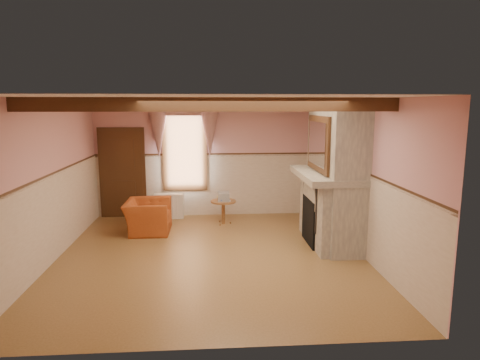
{
  "coord_description": "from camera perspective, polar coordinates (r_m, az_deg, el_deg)",
  "views": [
    {
      "loc": [
        -0.01,
        -7.4,
        2.69
      ],
      "look_at": [
        0.58,
        0.8,
        1.25
      ],
      "focal_mm": 32.0,
      "sensor_mm": 36.0,
      "label": 1
    }
  ],
  "objects": [
    {
      "name": "mantel",
      "position": [
        8.41,
        11.45,
        0.65
      ],
      "size": [
        1.05,
        2.05,
        0.12
      ],
      "primitive_type": "cube",
      "color": "gray",
      "rests_on": "fireplace"
    },
    {
      "name": "wall_left",
      "position": [
        7.99,
        -24.13,
        -0.22
      ],
      "size": [
        0.02,
        6.0,
        2.8
      ],
      "primitive_type": "cube",
      "color": "#CA8C91",
      "rests_on": "floor"
    },
    {
      "name": "armchair",
      "position": [
        9.4,
        -12.18,
        -4.76
      ],
      "size": [
        0.92,
        1.06,
        0.69
      ],
      "primitive_type": "imported",
      "rotation": [
        0.0,
        0.0,
        1.57
      ],
      "color": "#994219",
      "rests_on": "floor"
    },
    {
      "name": "firebox",
      "position": [
        8.54,
        9.65,
        -5.4
      ],
      "size": [
        0.2,
        0.95,
        0.9
      ],
      "primitive_type": "cube",
      "color": "black",
      "rests_on": "floor"
    },
    {
      "name": "ceiling_beam_front",
      "position": [
        6.2,
        -4.13,
        10.01
      ],
      "size": [
        5.5,
        0.18,
        0.2
      ],
      "primitive_type": "cube",
      "color": "black",
      "rests_on": "ceiling"
    },
    {
      "name": "wainscot",
      "position": [
        7.65,
        -3.96,
        -4.78
      ],
      "size": [
        5.5,
        6.0,
        1.5
      ],
      "primitive_type": null,
      "color": "beige",
      "rests_on": "floor"
    },
    {
      "name": "door",
      "position": [
        10.67,
        -15.39,
        0.74
      ],
      "size": [
        1.1,
        0.1,
        2.1
      ],
      "primitive_type": "cube",
      "color": "black",
      "rests_on": "floor"
    },
    {
      "name": "book_stack",
      "position": [
        9.72,
        -2.2,
        -2.19
      ],
      "size": [
        0.27,
        0.33,
        0.2
      ],
      "primitive_type": "cube",
      "rotation": [
        0.0,
        0.0,
        -0.04
      ],
      "color": "#B7AD8C",
      "rests_on": "side_table"
    },
    {
      "name": "jar_yellow",
      "position": [
        8.11,
        12.04,
        1.14
      ],
      "size": [
        0.06,
        0.06,
        0.12
      ],
      "primitive_type": "cylinder",
      "color": "gold",
      "rests_on": "mantel"
    },
    {
      "name": "window",
      "position": [
        10.44,
        -7.39,
        4.13
      ],
      "size": [
        1.06,
        0.08,
        2.02
      ],
      "primitive_type": "cube",
      "color": "white",
      "rests_on": "wall_back"
    },
    {
      "name": "wall_front",
      "position": [
        4.58,
        -3.89,
        -6.42
      ],
      "size": [
        5.5,
        0.02,
        2.8
      ],
      "primitive_type": "cube",
      "color": "#CA8C91",
      "rests_on": "floor"
    },
    {
      "name": "side_table",
      "position": [
        9.82,
        -2.24,
        -4.31
      ],
      "size": [
        0.62,
        0.62,
        0.55
      ],
      "primitive_type": "cylinder",
      "rotation": [
        0.0,
        0.0,
        -0.09
      ],
      "color": "brown",
      "rests_on": "floor"
    },
    {
      "name": "ceiling_beam_back",
      "position": [
        8.6,
        -4.15,
        9.98
      ],
      "size": [
        5.5,
        0.18,
        0.2
      ],
      "primitive_type": "cube",
      "color": "black",
      "rests_on": "ceiling"
    },
    {
      "name": "mantel_clock",
      "position": [
        9.06,
        10.3,
        2.36
      ],
      "size": [
        0.14,
        0.24,
        0.2
      ],
      "primitive_type": "cube",
      "color": "black",
      "rests_on": "mantel"
    },
    {
      "name": "radiator",
      "position": [
        10.42,
        -9.46,
        -3.46
      ],
      "size": [
        0.71,
        0.2,
        0.6
      ],
      "primitive_type": "cube",
      "rotation": [
        0.0,
        0.0,
        -0.03
      ],
      "color": "silver",
      "rests_on": "floor"
    },
    {
      "name": "candle_red",
      "position": [
        7.68,
        12.97,
        0.78
      ],
      "size": [
        0.06,
        0.06,
        0.16
      ],
      "primitive_type": "cylinder",
      "color": "#A92814",
      "rests_on": "mantel"
    },
    {
      "name": "overmantel_mirror",
      "position": [
        8.29,
        10.36,
        4.8
      ],
      "size": [
        0.06,
        1.44,
        1.04
      ],
      "primitive_type": "cube",
      "color": "silver",
      "rests_on": "fireplace"
    },
    {
      "name": "wall_back",
      "position": [
        10.48,
        -4.07,
        2.84
      ],
      "size": [
        5.5,
        0.02,
        2.8
      ],
      "primitive_type": "cube",
      "color": "#CA8C91",
      "rests_on": "floor"
    },
    {
      "name": "fireplace",
      "position": [
        8.46,
        12.63,
        0.92
      ],
      "size": [
        0.85,
        2.0,
        2.8
      ],
      "primitive_type": "cube",
      "color": "gray",
      "rests_on": "floor"
    },
    {
      "name": "floor",
      "position": [
        7.87,
        -3.89,
        -10.07
      ],
      "size": [
        5.5,
        6.0,
        0.01
      ],
      "primitive_type": "cube",
      "color": "brown",
      "rests_on": "ground"
    },
    {
      "name": "chair_rail",
      "position": [
        7.49,
        -4.02,
        0.78
      ],
      "size": [
        5.5,
        6.0,
        0.08
      ],
      "primitive_type": null,
      "color": "black",
      "rests_on": "wainscot"
    },
    {
      "name": "oil_lamp",
      "position": [
        8.77,
        10.8,
        2.36
      ],
      "size": [
        0.11,
        0.11,
        0.28
      ],
      "primitive_type": "cylinder",
      "color": "gold",
      "rests_on": "mantel"
    },
    {
      "name": "window_drapes",
      "position": [
        10.3,
        -7.49,
        7.4
      ],
      "size": [
        1.3,
        0.14,
        1.4
      ],
      "primitive_type": "cube",
      "color": "gray",
      "rests_on": "wall_back"
    },
    {
      "name": "bowl",
      "position": [
        8.23,
        11.8,
        1.16
      ],
      "size": [
        0.35,
        0.35,
        0.09
      ],
      "primitive_type": "imported",
      "color": "brown",
      "rests_on": "mantel"
    },
    {
      "name": "wall_right",
      "position": [
        8.0,
        16.09,
        0.27
      ],
      "size": [
        0.02,
        6.0,
        2.8
      ],
      "primitive_type": "cube",
      "color": "#CA8C91",
      "rests_on": "floor"
    },
    {
      "name": "ceiling",
      "position": [
        7.4,
        -4.15,
        10.77
      ],
      "size": [
        5.5,
        6.0,
        0.01
      ],
      "primitive_type": "cube",
      "color": "silver",
      "rests_on": "wall_back"
    }
  ]
}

